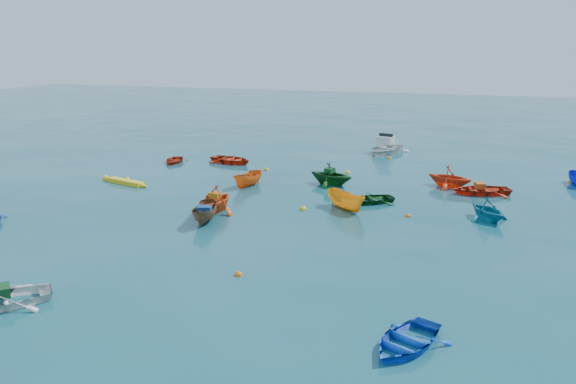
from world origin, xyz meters
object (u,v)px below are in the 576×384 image
(dinghy_white_near, at_px, (0,306))
(motorboat_white, at_px, (385,153))
(dinghy_blue_se, at_px, (406,346))
(kayak_yellow, at_px, (126,184))

(dinghy_white_near, height_order, motorboat_white, motorboat_white)
(dinghy_white_near, xyz_separation_m, motorboat_white, (7.67, 31.57, 0.00))
(dinghy_blue_se, height_order, kayak_yellow, dinghy_blue_se)
(kayak_yellow, distance_m, motorboat_white, 20.81)
(kayak_yellow, relative_size, motorboat_white, 0.84)
(dinghy_white_near, height_order, dinghy_blue_se, dinghy_white_near)
(motorboat_white, bearing_deg, dinghy_white_near, -87.33)
(dinghy_blue_se, relative_size, kayak_yellow, 0.80)
(dinghy_white_near, xyz_separation_m, kayak_yellow, (-5.95, 15.84, 0.00))
(dinghy_white_near, distance_m, dinghy_blue_se, 13.24)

